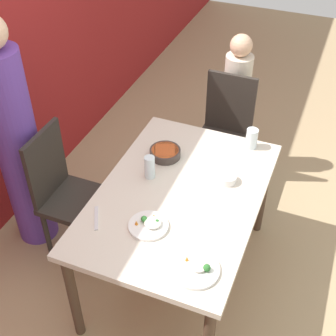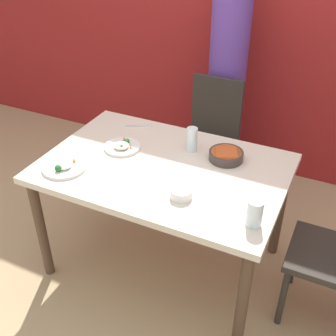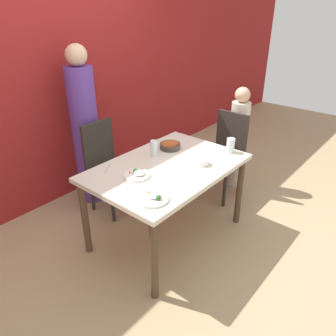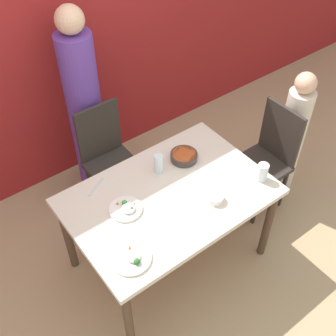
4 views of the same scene
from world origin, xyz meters
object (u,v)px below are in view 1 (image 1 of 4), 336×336
(chair_adult_spot, at_px, (65,191))
(person_child, at_px, (234,108))
(chair_child_spot, at_px, (224,132))
(plate_rice_adult, at_px, (196,268))
(glass_water_tall, at_px, (150,167))
(bowl_curry, at_px, (165,153))
(person_adult, at_px, (18,147))

(chair_adult_spot, relative_size, person_child, 0.80)
(person_child, bearing_deg, chair_child_spot, -180.00)
(chair_child_spot, xyz_separation_m, plate_rice_adult, (-1.52, -0.29, 0.26))
(chair_adult_spot, xyz_separation_m, plate_rice_adult, (-0.47, -1.08, 0.26))
(person_child, distance_m, glass_water_tall, 1.27)
(chair_adult_spot, height_order, person_child, person_child)
(person_child, height_order, glass_water_tall, person_child)
(person_child, height_order, bowl_curry, person_child)
(chair_adult_spot, distance_m, chair_child_spot, 1.31)
(person_child, xyz_separation_m, plate_rice_adult, (-1.79, -0.29, 0.20))
(person_adult, bearing_deg, chair_adult_spot, -90.00)
(plate_rice_adult, height_order, glass_water_tall, glass_water_tall)
(chair_adult_spot, xyz_separation_m, glass_water_tall, (0.09, -0.58, 0.32))
(person_child, bearing_deg, bowl_curry, 168.95)
(chair_child_spot, distance_m, person_adult, 1.54)
(glass_water_tall, bearing_deg, person_child, -9.58)
(bowl_curry, bearing_deg, person_adult, 109.05)
(chair_child_spot, bearing_deg, glass_water_tall, -102.26)
(bowl_curry, bearing_deg, plate_rice_adult, -148.26)
(chair_adult_spot, height_order, chair_child_spot, same)
(plate_rice_adult, bearing_deg, person_child, 9.15)
(chair_child_spot, relative_size, glass_water_tall, 6.47)
(person_child, relative_size, bowl_curry, 6.06)
(chair_adult_spot, relative_size, plate_rice_adult, 3.88)
(person_adult, xyz_separation_m, plate_rice_adult, (-0.47, -1.39, -0.03))
(person_adult, bearing_deg, plate_rice_adult, -108.80)
(chair_child_spot, xyz_separation_m, person_child, (0.27, 0.00, 0.06))
(chair_adult_spot, distance_m, person_child, 1.54)
(chair_child_spot, distance_m, plate_rice_adult, 1.56)
(chair_adult_spot, relative_size, glass_water_tall, 6.47)
(person_adult, bearing_deg, person_child, -39.82)
(chair_adult_spot, bearing_deg, chair_child_spot, -37.14)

